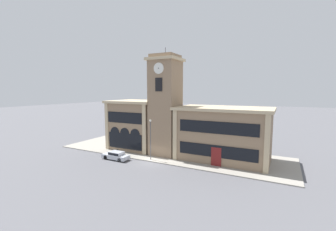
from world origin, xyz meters
name	(u,v)px	position (x,y,z in m)	size (l,w,h in m)	color
ground_plane	(151,162)	(0.00, 0.00, 0.00)	(300.00, 300.00, 0.00)	#56565B
sidewalk_kerb	(169,152)	(0.00, 6.20, 0.07)	(41.66, 12.39, 0.15)	gray
clock_tower	(165,106)	(0.00, 4.86, 8.68)	(5.25, 5.25, 18.49)	#897056
town_hall_left_wing	(137,124)	(-7.13, 6.45, 4.71)	(9.81, 8.51, 9.36)	#897056
town_hall_right_wing	(223,134)	(9.70, 6.46, 4.34)	(14.95, 8.51, 8.62)	#897056
parked_car_near	(116,155)	(-5.82, -1.50, 0.71)	(4.65, 1.78, 1.35)	#B2B7C1
street_lamp	(151,134)	(-0.52, 0.73, 4.36)	(0.36, 0.36, 6.53)	#4C4C51
bollard	(118,152)	(-7.05, 0.42, 0.67)	(0.18, 0.18, 1.06)	black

